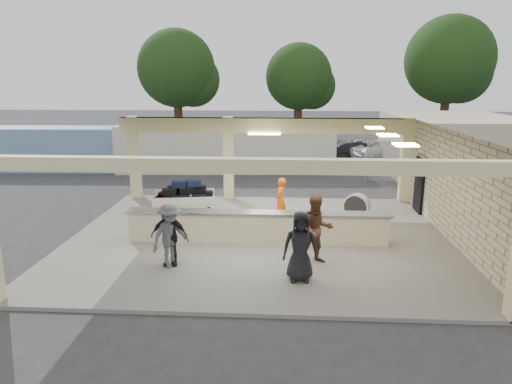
# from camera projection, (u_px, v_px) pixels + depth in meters

# --- Properties ---
(ground) EXTENTS (120.00, 120.00, 0.00)m
(ground) POSITION_uv_depth(u_px,v_px,m) (258.00, 239.00, 14.78)
(ground) COLOR #2C2C2F
(ground) RESTS_ON ground
(pavilion) EXTENTS (12.01, 10.00, 3.55)m
(pavilion) POSITION_uv_depth(u_px,v_px,m) (266.00, 194.00, 15.09)
(pavilion) COLOR slate
(pavilion) RESTS_ON ground
(baggage_counter) EXTENTS (8.20, 0.58, 0.98)m
(baggage_counter) POSITION_uv_depth(u_px,v_px,m) (257.00, 227.00, 14.16)
(baggage_counter) COLOR beige
(baggage_counter) RESTS_ON pavilion
(luggage_cart) EXTENTS (2.43, 1.75, 1.30)m
(luggage_cart) POSITION_uv_depth(u_px,v_px,m) (184.00, 197.00, 16.89)
(luggage_cart) COLOR silver
(luggage_cart) RESTS_ON pavilion
(drum_fan) EXTENTS (0.96, 0.72, 1.03)m
(drum_fan) POSITION_uv_depth(u_px,v_px,m) (357.00, 207.00, 16.11)
(drum_fan) COLOR silver
(drum_fan) RESTS_ON pavilion
(baggage_handler) EXTENTS (0.40, 0.62, 1.60)m
(baggage_handler) POSITION_uv_depth(u_px,v_px,m) (280.00, 200.00, 16.08)
(baggage_handler) COLOR #FA610D
(baggage_handler) RESTS_ON pavilion
(passenger_a) EXTENTS (1.00, 0.59, 1.92)m
(passenger_a) POSITION_uv_depth(u_px,v_px,m) (317.00, 230.00, 12.43)
(passenger_a) COLOR brown
(passenger_a) RESTS_ON pavilion
(passenger_b) EXTENTS (1.00, 0.44, 1.66)m
(passenger_b) POSITION_uv_depth(u_px,v_px,m) (169.00, 236.00, 12.33)
(passenger_b) COLOR black
(passenger_b) RESTS_ON pavilion
(passenger_c) EXTENTS (1.04, 1.14, 1.77)m
(passenger_c) POSITION_uv_depth(u_px,v_px,m) (170.00, 235.00, 12.20)
(passenger_c) COLOR #515055
(passenger_c) RESTS_ON pavilion
(passenger_d) EXTENTS (0.88, 0.37, 1.80)m
(passenger_d) POSITION_uv_depth(u_px,v_px,m) (300.00, 246.00, 11.37)
(passenger_d) COLOR black
(passenger_d) RESTS_ON pavilion
(car_white_a) EXTENTS (5.52, 3.87, 1.43)m
(car_white_a) POSITION_uv_depth(u_px,v_px,m) (394.00, 152.00, 27.72)
(car_white_a) COLOR white
(car_white_a) RESTS_ON ground
(car_white_b) EXTENTS (4.37, 2.22, 1.32)m
(car_white_b) POSITION_uv_depth(u_px,v_px,m) (459.00, 153.00, 27.75)
(car_white_b) COLOR white
(car_white_b) RESTS_ON ground
(car_dark) EXTENTS (4.07, 1.97, 1.30)m
(car_dark) POSITION_uv_depth(u_px,v_px,m) (364.00, 151.00, 28.36)
(car_dark) COLOR black
(car_dark) RESTS_ON ground
(container_white) EXTENTS (12.04, 3.16, 2.58)m
(container_white) POSITION_uv_depth(u_px,v_px,m) (226.00, 148.00, 25.44)
(container_white) COLOR silver
(container_white) RESTS_ON ground
(container_blue) EXTENTS (9.33, 2.62, 2.40)m
(container_blue) POSITION_uv_depth(u_px,v_px,m) (69.00, 149.00, 25.76)
(container_blue) COLOR #7AA2C3
(container_blue) RESTS_ON ground
(fence) EXTENTS (12.06, 0.06, 2.03)m
(fence) POSITION_uv_depth(u_px,v_px,m) (489.00, 162.00, 22.60)
(fence) COLOR gray
(fence) RESTS_ON ground
(tree_left) EXTENTS (6.60, 6.30, 9.00)m
(tree_left) POSITION_uv_depth(u_px,v_px,m) (181.00, 72.00, 37.27)
(tree_left) COLOR #382619
(tree_left) RESTS_ON ground
(tree_mid) EXTENTS (6.00, 5.60, 8.00)m
(tree_mid) POSITION_uv_depth(u_px,v_px,m) (302.00, 79.00, 38.77)
(tree_mid) COLOR #382619
(tree_mid) RESTS_ON ground
(tree_right) EXTENTS (7.20, 7.00, 10.00)m
(tree_right) POSITION_uv_depth(u_px,v_px,m) (452.00, 64.00, 36.80)
(tree_right) COLOR #382619
(tree_right) RESTS_ON ground
(adjacent_building) EXTENTS (6.00, 8.00, 3.20)m
(adjacent_building) POSITION_uv_depth(u_px,v_px,m) (452.00, 147.00, 23.52)
(adjacent_building) COLOR beige
(adjacent_building) RESTS_ON ground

